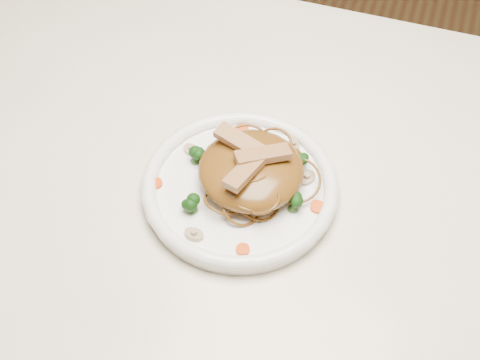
% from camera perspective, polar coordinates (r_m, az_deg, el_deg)
% --- Properties ---
extents(table, '(1.20, 0.80, 0.75)m').
position_cam_1_polar(table, '(0.99, 3.29, -3.49)').
color(table, white).
rests_on(table, ground).
extents(plate, '(0.26, 0.26, 0.02)m').
position_cam_1_polar(plate, '(0.89, 0.00, -0.88)').
color(plate, white).
rests_on(plate, table).
extents(noodle_mound, '(0.15, 0.15, 0.05)m').
position_cam_1_polar(noodle_mound, '(0.87, 0.96, 0.89)').
color(noodle_mound, brown).
rests_on(noodle_mound, plate).
extents(chicken_a, '(0.07, 0.06, 0.01)m').
position_cam_1_polar(chicken_a, '(0.85, 1.99, 2.16)').
color(chicken_a, tan).
rests_on(chicken_a, noodle_mound).
extents(chicken_b, '(0.08, 0.04, 0.01)m').
position_cam_1_polar(chicken_b, '(0.86, 0.02, 3.35)').
color(chicken_b, tan).
rests_on(chicken_b, noodle_mound).
extents(chicken_c, '(0.04, 0.08, 0.01)m').
position_cam_1_polar(chicken_c, '(0.83, 0.57, 0.90)').
color(chicken_c, tan).
rests_on(chicken_c, noodle_mound).
extents(broccoli_0, '(0.03, 0.03, 0.03)m').
position_cam_1_polar(broccoli_0, '(0.90, 5.12, 1.67)').
color(broccoli_0, '#0F390C').
rests_on(broccoli_0, plate).
extents(broccoli_1, '(0.03, 0.03, 0.03)m').
position_cam_1_polar(broccoli_1, '(0.90, -3.93, 2.26)').
color(broccoli_1, '#0F390C').
rests_on(broccoli_1, plate).
extents(broccoli_2, '(0.03, 0.03, 0.03)m').
position_cam_1_polar(broccoli_2, '(0.85, -4.18, -2.09)').
color(broccoli_2, '#0F390C').
rests_on(broccoli_2, plate).
extents(broccoli_3, '(0.04, 0.04, 0.03)m').
position_cam_1_polar(broccoli_3, '(0.85, 4.65, -1.90)').
color(broccoli_3, '#0F390C').
rests_on(broccoli_3, plate).
extents(carrot_0, '(0.02, 0.02, 0.00)m').
position_cam_1_polar(carrot_0, '(0.92, 3.68, 1.89)').
color(carrot_0, '#D53C07').
rests_on(carrot_0, plate).
extents(carrot_1, '(0.02, 0.02, 0.00)m').
position_cam_1_polar(carrot_1, '(0.89, -7.29, -0.29)').
color(carrot_1, '#D53C07').
rests_on(carrot_1, plate).
extents(carrot_2, '(0.03, 0.03, 0.00)m').
position_cam_1_polar(carrot_2, '(0.87, 6.73, -2.33)').
color(carrot_2, '#D53C07').
rests_on(carrot_2, plate).
extents(carrot_3, '(0.02, 0.02, 0.00)m').
position_cam_1_polar(carrot_3, '(0.95, 0.24, 4.41)').
color(carrot_3, '#D53C07').
rests_on(carrot_3, plate).
extents(carrot_4, '(0.02, 0.02, 0.00)m').
position_cam_1_polar(carrot_4, '(0.82, 0.25, -6.04)').
color(carrot_4, '#D53C07').
rests_on(carrot_4, plate).
extents(mushroom_0, '(0.03, 0.03, 0.01)m').
position_cam_1_polar(mushroom_0, '(0.84, -4.00, -4.72)').
color(mushroom_0, '#C1AD91').
rests_on(mushroom_0, plate).
extents(mushroom_1, '(0.04, 0.04, 0.01)m').
position_cam_1_polar(mushroom_1, '(0.89, 5.81, 0.17)').
color(mushroom_1, '#C1AD91').
rests_on(mushroom_1, plate).
extents(mushroom_2, '(0.03, 0.03, 0.01)m').
position_cam_1_polar(mushroom_2, '(0.93, -4.25, 2.63)').
color(mushroom_2, '#C1AD91').
rests_on(mushroom_2, plate).
extents(mushroom_3, '(0.03, 0.03, 0.01)m').
position_cam_1_polar(mushroom_3, '(0.93, 4.69, 3.01)').
color(mushroom_3, '#C1AD91').
rests_on(mushroom_3, plate).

